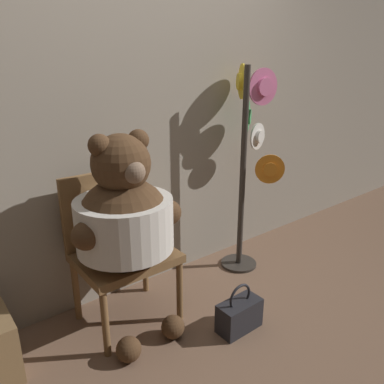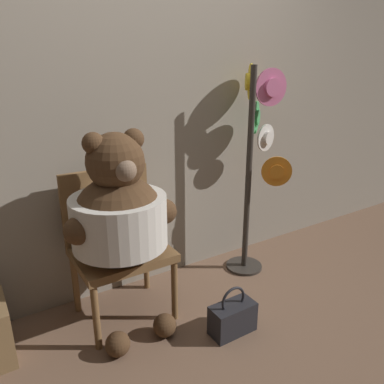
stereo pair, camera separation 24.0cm
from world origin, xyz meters
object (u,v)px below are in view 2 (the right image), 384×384
at_px(hat_display_rack, 256,152).
at_px(handbag_on_ground, 233,317).
at_px(chair, 116,239).
at_px(teddy_bear, 119,215).

xyz_separation_m(hat_display_rack, handbag_on_ground, (-0.63, -0.57, -0.81)).
height_order(chair, handbag_on_ground, chair).
bearing_deg(handbag_on_ground, teddy_bear, 140.14).
relative_size(chair, teddy_bear, 0.77).
relative_size(teddy_bear, handbag_on_ground, 3.89).
bearing_deg(handbag_on_ground, hat_display_rack, 42.13).
xyz_separation_m(teddy_bear, handbag_on_ground, (0.50, -0.42, -0.62)).
height_order(chair, hat_display_rack, hat_display_rack).
height_order(teddy_bear, hat_display_rack, hat_display_rack).
distance_m(teddy_bear, hat_display_rack, 1.16).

